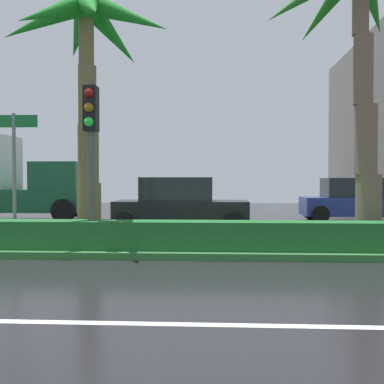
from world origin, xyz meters
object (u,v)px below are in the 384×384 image
at_px(palm_tree_centre_right, 363,15).
at_px(box_truck_lead, 7,182).
at_px(traffic_signal_median_right, 91,135).
at_px(palm_tree_centre, 86,45).
at_px(car_in_traffic_third, 356,201).
at_px(street_name_sign, 14,160).
at_px(car_in_traffic_second, 180,205).

xyz_separation_m(palm_tree_centre_right, box_truck_lead, (-12.01, 7.49, -3.88)).
relative_size(traffic_signal_median_right, box_truck_lead, 0.55).
bearing_deg(palm_tree_centre, car_in_traffic_third, 41.05).
height_order(street_name_sign, box_truck_lead, box_truck_lead).
xyz_separation_m(palm_tree_centre, palm_tree_centre_right, (6.50, 0.00, 0.57)).
height_order(palm_tree_centre, street_name_sign, palm_tree_centre).
distance_m(traffic_signal_median_right, street_name_sign, 2.09).
bearing_deg(palm_tree_centre_right, car_in_traffic_second, 138.67).
height_order(palm_tree_centre_right, street_name_sign, palm_tree_centre_right).
xyz_separation_m(traffic_signal_median_right, car_in_traffic_third, (8.22, 8.68, -1.77)).
bearing_deg(car_in_traffic_second, car_in_traffic_third, 27.67).
distance_m(palm_tree_centre_right, box_truck_lead, 14.68).
height_order(palm_tree_centre_right, traffic_signal_median_right, palm_tree_centre_right).
relative_size(traffic_signal_median_right, street_name_sign, 1.18).
relative_size(palm_tree_centre, car_in_traffic_second, 1.43).
xyz_separation_m(box_truck_lead, car_in_traffic_second, (7.45, -3.48, -0.72)).
bearing_deg(box_truck_lead, palm_tree_centre, -53.69).
distance_m(palm_tree_centre_right, traffic_signal_median_right, 6.79).
bearing_deg(car_in_traffic_second, palm_tree_centre_right, -41.33).
relative_size(palm_tree_centre_right, traffic_signal_median_right, 1.97).
bearing_deg(street_name_sign, car_in_traffic_third, 38.66).
bearing_deg(car_in_traffic_third, palm_tree_centre_right, -105.94).
bearing_deg(car_in_traffic_second, box_truck_lead, 154.94).
relative_size(palm_tree_centre, street_name_sign, 2.05).
relative_size(palm_tree_centre_right, street_name_sign, 2.33).
height_order(box_truck_lead, car_in_traffic_third, box_truck_lead).
xyz_separation_m(palm_tree_centre, car_in_traffic_third, (8.65, 7.53, -4.03)).
bearing_deg(street_name_sign, box_truck_lead, 116.32).
relative_size(palm_tree_centre, car_in_traffic_third, 1.43).
height_order(palm_tree_centre, car_in_traffic_third, palm_tree_centre).
distance_m(traffic_signal_median_right, car_in_traffic_second, 5.66).
bearing_deg(palm_tree_centre_right, traffic_signal_median_right, -169.23).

